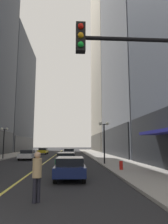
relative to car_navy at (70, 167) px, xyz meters
name	(u,v)px	position (x,y,z in m)	size (l,w,h in m)	color
ground_plane	(54,156)	(-2.92, 25.44, -0.72)	(200.00, 200.00, 0.00)	#262628
sidewalk_left	(8,156)	(-11.17, 25.44, -0.64)	(4.50, 78.00, 0.15)	#9E9991
sidewalk_right	(100,155)	(5.33, 25.44, -0.64)	(4.50, 78.00, 0.15)	#9E9991
lane_centre_stripe	(54,156)	(-2.92, 25.44, -0.71)	(0.16, 70.00, 0.01)	#E5D64C
building_left_far	(3,94)	(-20.70, 50.44, 16.48)	(14.78, 26.00, 34.52)	#4C515B
building_right_mid	(146,0)	(15.39, 24.94, 30.82)	(15.80, 24.00, 63.22)	slate
building_right_far	(117,36)	(14.89, 50.44, 36.85)	(14.78, 26.00, 75.29)	#B7AD99
storefront_awning_right	(163,132)	(6.78, 1.79, 2.27)	(1.60, 5.80, 3.12)	navy
car_navy	(70,167)	(0.00, 0.00, 0.00)	(1.85, 4.14, 1.32)	#141E4C
car_green	(66,159)	(-0.41, 6.91, 0.00)	(1.74, 4.21, 1.32)	#196038
car_white	(28,154)	(-5.92, 16.65, 0.00)	(1.93, 4.76, 1.32)	silver
car_silver	(69,152)	(-0.20, 25.15, 0.00)	(2.11, 4.46, 1.32)	#B7B7BC
car_yellow	(43,151)	(-5.84, 32.40, 0.00)	(1.91, 4.09, 1.32)	yellow
pedestrian_in_tan_trench	(37,172)	(-1.21, -5.07, 0.36)	(0.47, 0.47, 1.83)	black
traffic_light_near_right	(155,87)	(2.43, -7.45, 3.02)	(3.43, 0.35, 5.65)	black
street_lamp_left_far	(4,136)	(-9.32, 16.89, 2.54)	(1.06, 0.36, 4.43)	black
street_lamp_right_mid	(104,133)	(3.48, 8.39, 2.54)	(1.06, 0.36, 4.43)	black
fire_hydrant_right	(121,166)	(3.98, 3.37, -0.32)	(0.28, 0.28, 0.80)	red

